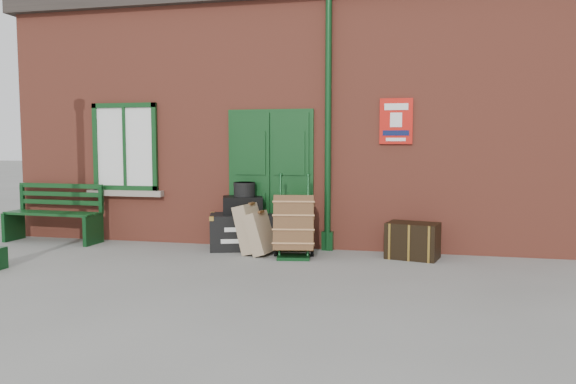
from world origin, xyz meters
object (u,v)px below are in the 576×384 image
(bench, at_px, (55,212))
(dark_trunk, at_px, (413,241))
(porter_trolley, at_px, (294,226))
(houdini_trunk, at_px, (246,231))

(bench, distance_m, dark_trunk, 6.10)
(porter_trolley, distance_m, dark_trunk, 1.79)
(porter_trolley, xyz_separation_m, dark_trunk, (1.75, 0.29, -0.21))
(houdini_trunk, bearing_deg, dark_trunk, -22.40)
(bench, bearing_deg, dark_trunk, 1.47)
(bench, bearing_deg, houdini_trunk, 3.70)
(houdini_trunk, height_order, porter_trolley, porter_trolley)
(houdini_trunk, xyz_separation_m, dark_trunk, (2.65, -0.16, -0.02))
(bench, height_order, houdini_trunk, bench)
(porter_trolley, bearing_deg, bench, 165.21)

